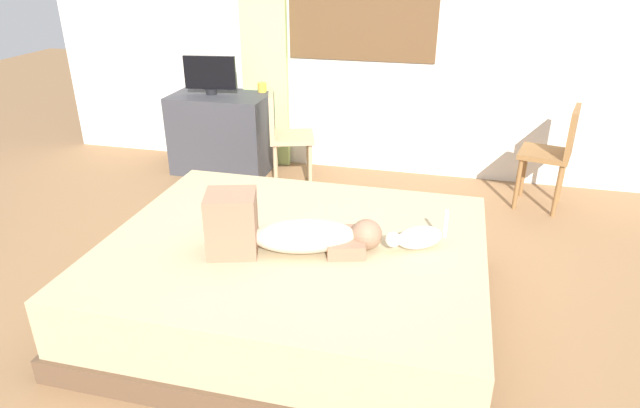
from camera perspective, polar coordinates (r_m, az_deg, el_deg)
name	(u,v)px	position (r m, az deg, el deg)	size (l,w,h in m)	color
ground_plane	(302,314)	(3.30, -1.92, -11.37)	(16.00, 16.00, 0.00)	olive
back_wall_with_window	(375,13)	(5.13, 5.80, 19.23)	(6.40, 0.14, 2.90)	silver
bed	(295,277)	(3.20, -2.62, -7.63)	(2.16, 1.79, 0.47)	brown
person_lying	(286,232)	(2.94, -3.61, -2.88)	(0.93, 0.49, 0.34)	#CCB299
cat	(416,238)	(3.01, 10.02, -3.48)	(0.32, 0.23, 0.21)	silver
desk	(223,133)	(5.35, -10.13, 7.30)	(0.90, 0.56, 0.74)	#38383D
tv_monitor	(210,75)	(5.25, -11.39, 13.10)	(0.48, 0.10, 0.35)	black
cup	(262,87)	(5.29, -6.06, 12.00)	(0.08, 0.08, 0.09)	gold
chair_by_desk	(284,132)	(4.85, -3.81, 7.50)	(0.48, 0.48, 0.86)	tan
chair_spare	(555,150)	(4.78, 23.31, 5.24)	(0.46, 0.46, 0.86)	brown
curtain_left	(264,44)	(5.30, -5.87, 16.22)	(0.44, 0.06, 2.33)	#ADCC75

